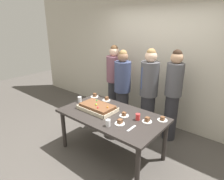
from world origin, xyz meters
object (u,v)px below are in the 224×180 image
at_px(plated_slice_near_left, 124,115).
at_px(person_striped_tie_right, 149,92).
at_px(drink_cup_far_end, 108,123).
at_px(drink_cup_nearest, 138,117).
at_px(plated_slice_center_back, 162,119).
at_px(plated_slice_near_right, 106,99).
at_px(plated_slice_far_left, 120,122).
at_px(sheet_cake, 97,107).
at_px(plated_slice_center_front, 147,120).
at_px(person_green_shirt_behind, 122,89).
at_px(person_far_right_suit, 114,81).
at_px(person_serving_front, 173,94).
at_px(plated_slice_far_right, 95,96).
at_px(drink_cup_middle, 80,99).
at_px(cake_server_utensil, 131,128).
at_px(party_table, 112,119).

bearing_deg(plated_slice_near_left, person_striped_tie_right, 93.97).
bearing_deg(drink_cup_far_end, person_striped_tie_right, 93.01).
bearing_deg(drink_cup_nearest, plated_slice_center_back, 35.98).
bearing_deg(plated_slice_center_back, plated_slice_near_right, 177.63).
bearing_deg(plated_slice_far_left, sheet_cake, 166.82).
relative_size(plated_slice_near_right, drink_cup_far_end, 1.50).
bearing_deg(plated_slice_far_left, plated_slice_center_front, 48.14).
distance_m(person_green_shirt_behind, person_far_right_suit, 0.50).
distance_m(plated_slice_center_front, person_striped_tie_right, 0.92).
xyz_separation_m(plated_slice_near_right, person_serving_front, (1.01, 0.68, 0.15)).
bearing_deg(plated_slice_far_left, plated_slice_far_right, 153.16).
relative_size(drink_cup_middle, person_far_right_suit, 0.06).
bearing_deg(drink_cup_far_end, plated_slice_far_left, 59.28).
bearing_deg(plated_slice_center_front, plated_slice_near_left, -169.44).
xyz_separation_m(cake_server_utensil, person_far_right_suit, (-1.34, 1.26, 0.13)).
distance_m(sheet_cake, plated_slice_center_back, 1.09).
height_order(plated_slice_center_back, drink_cup_far_end, drink_cup_far_end).
relative_size(sheet_cake, plated_slice_near_left, 4.30).
height_order(plated_slice_near_right, cake_server_utensil, plated_slice_near_right).
bearing_deg(plated_slice_center_back, drink_cup_nearest, -144.02).
xyz_separation_m(plated_slice_near_right, plated_slice_far_right, (-0.30, -0.02, 0.00)).
relative_size(plated_slice_near_right, cake_server_utensil, 0.75).
height_order(plated_slice_center_front, drink_cup_nearest, drink_cup_nearest).
relative_size(plated_slice_far_right, person_far_right_suit, 0.09).
bearing_deg(person_green_shirt_behind, plated_slice_far_left, 27.52).
distance_m(drink_cup_nearest, person_far_right_suit, 1.61).
distance_m(plated_slice_near_right, plated_slice_far_left, 0.92).
xyz_separation_m(drink_cup_nearest, drink_cup_middle, (-1.22, -0.10, 0.00)).
distance_m(plated_slice_near_right, person_serving_front, 1.23).
bearing_deg(plated_slice_far_right, drink_cup_far_end, -35.97).
bearing_deg(person_striped_tie_right, drink_cup_nearest, 43.40).
bearing_deg(person_far_right_suit, person_serving_front, 62.84).
bearing_deg(drink_cup_middle, plated_slice_center_back, 11.83).
distance_m(plated_slice_near_left, cake_server_utensil, 0.39).
bearing_deg(drink_cup_far_end, plated_slice_far_right, 144.03).
bearing_deg(sheet_cake, drink_cup_far_end, -30.99).
bearing_deg(plated_slice_near_left, plated_slice_center_back, 25.30).
distance_m(sheet_cake, plated_slice_near_left, 0.50).
bearing_deg(drink_cup_far_end, plated_slice_near_left, 90.92).
bearing_deg(person_green_shirt_behind, person_striped_tie_right, 93.41).
xyz_separation_m(plated_slice_far_right, plated_slice_center_back, (1.48, -0.03, -0.00)).
bearing_deg(drink_cup_far_end, person_serving_front, 75.27).
relative_size(person_serving_front, person_green_shirt_behind, 1.04).
bearing_deg(drink_cup_far_end, person_far_right_suit, 126.25).
bearing_deg(party_table, person_far_right_suit, 127.47).
relative_size(person_green_shirt_behind, person_far_right_suit, 0.98).
distance_m(plated_slice_near_left, drink_cup_far_end, 0.40).
xyz_separation_m(person_serving_front, person_green_shirt_behind, (-0.98, -0.23, -0.06)).
xyz_separation_m(party_table, sheet_cake, (-0.29, -0.03, 0.13)).
bearing_deg(sheet_cake, person_serving_front, 51.72).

